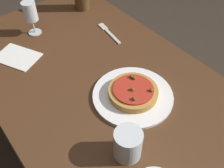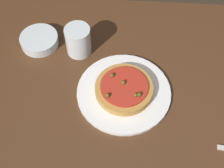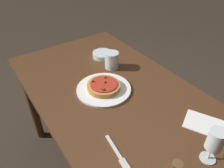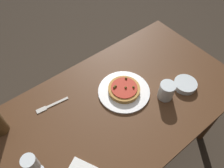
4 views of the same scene
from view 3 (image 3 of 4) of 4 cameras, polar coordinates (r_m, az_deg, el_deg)
The scene contains 8 objects.
dining_table at distance 1.21m, azimuth 2.11°, elevation -6.67°, with size 1.48×0.79×0.75m.
dinner_plate at distance 1.19m, azimuth -2.16°, elevation -1.32°, with size 0.30×0.30×0.01m.
pizza at distance 1.18m, azimuth -2.19°, elevation -0.50°, with size 0.18×0.18×0.04m.
wine_glass at distance 0.89m, azimuth 25.36°, elevation -13.30°, with size 0.06×0.06×0.16m.
water_cup at distance 1.35m, azimuth -0.05°, elevation 6.24°, with size 0.09×0.09×0.10m.
side_bowl at distance 1.48m, azimuth -2.51°, elevation 7.68°, with size 0.13×0.13×0.03m.
fork at distance 0.91m, azimuth 1.68°, elevation -17.92°, with size 0.18×0.04×0.00m.
paper_napkin at distance 1.09m, azimuth 23.14°, elevation -9.66°, with size 0.22×0.19×0.00m.
Camera 3 is at (-0.69, 0.54, 1.50)m, focal length 35.00 mm.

